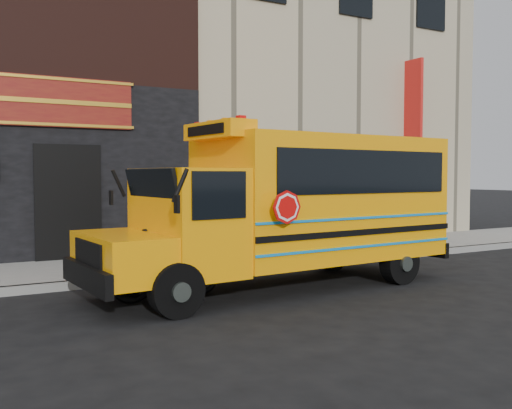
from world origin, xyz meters
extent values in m
plane|color=black|center=(0.00, 0.00, 0.00)|extent=(120.00, 120.00, 0.00)
cube|color=gray|center=(0.00, 2.60, 0.07)|extent=(40.00, 0.20, 0.15)
cube|color=slate|center=(0.00, 4.10, 0.07)|extent=(40.00, 3.00, 0.15)
cube|color=tan|center=(0.00, 10.50, 6.15)|extent=(20.00, 10.00, 12.00)
cube|color=black|center=(-3.20, 5.40, 1.40)|extent=(1.30, 0.10, 2.50)
cube|color=red|center=(7.00, 5.15, 4.35)|extent=(0.10, 0.70, 2.40)
cylinder|color=black|center=(-2.80, -0.22, 0.40)|extent=(0.82, 0.34, 0.80)
cylinder|color=black|center=(-2.95, 1.67, 0.40)|extent=(0.82, 0.34, 0.80)
cylinder|color=black|center=(1.78, 0.14, 0.40)|extent=(0.82, 0.34, 0.80)
cylinder|color=black|center=(1.63, 2.03, 0.40)|extent=(0.82, 0.34, 0.80)
cube|color=orange|center=(-3.33, 0.69, 0.80)|extent=(1.15, 2.07, 0.70)
cube|color=black|center=(-3.88, 0.65, 0.55)|extent=(0.28, 2.05, 0.35)
cube|color=orange|center=(-2.23, 0.77, 1.30)|extent=(1.36, 2.19, 1.70)
cube|color=black|center=(-2.80, 0.73, 1.70)|extent=(0.20, 1.80, 0.90)
cube|color=orange|center=(0.61, 1.00, 1.62)|extent=(4.66, 2.54, 2.25)
cube|color=black|center=(2.88, 1.17, 0.55)|extent=(0.29, 2.20, 0.30)
cube|color=black|center=(0.80, -0.10, 2.10)|extent=(3.89, 0.34, 0.75)
cube|color=orange|center=(-1.63, 0.82, 2.78)|extent=(0.62, 1.63, 0.28)
cylinder|color=#C30907|center=(-1.08, -0.44, 1.55)|extent=(0.52, 0.07, 0.52)
cylinder|color=#434B46|center=(4.70, 2.95, 1.40)|extent=(0.06, 0.06, 2.80)
cube|color=red|center=(4.72, 2.87, 2.27)|extent=(0.07, 0.24, 0.35)
cube|color=white|center=(4.72, 2.87, 1.84)|extent=(0.07, 0.24, 0.31)
imported|color=black|center=(-2.48, 1.00, 0.59)|extent=(1.99, 0.65, 1.18)
imported|color=#111234|center=(-2.42, 0.94, 0.82)|extent=(0.41, 0.61, 1.65)
camera|label=1|loc=(-5.73, -7.81, 2.05)|focal=40.00mm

